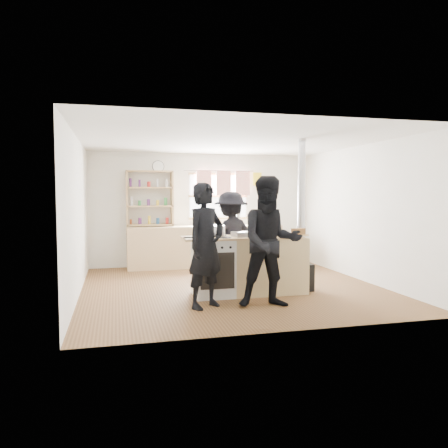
{
  "coord_description": "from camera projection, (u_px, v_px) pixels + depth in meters",
  "views": [
    {
      "loc": [
        -1.92,
        -7.16,
        1.61
      ],
      "look_at": [
        -0.16,
        -0.1,
        1.1
      ],
      "focal_mm": 35.0,
      "sensor_mm": 36.0,
      "label": 1
    }
  ],
  "objects": [
    {
      "name": "ground",
      "position": [
        232.0,
        287.0,
        7.51
      ],
      "size": [
        5.0,
        5.0,
        0.01
      ],
      "primitive_type": "cube",
      "color": "brown",
      "rests_on": "ground"
    },
    {
      "name": "back_counter",
      "position": [
        206.0,
        246.0,
        9.63
      ],
      "size": [
        3.4,
        0.55,
        0.9
      ],
      "primitive_type": "cube",
      "color": "tan",
      "rests_on": "ground"
    },
    {
      "name": "shelving_unit",
      "position": [
        150.0,
        198.0,
        9.38
      ],
      "size": [
        1.0,
        0.28,
        1.2
      ],
      "color": "tan",
      "rests_on": "back_counter"
    },
    {
      "name": "thermos",
      "position": [
        238.0,
        218.0,
        9.76
      ],
      "size": [
        0.1,
        0.1,
        0.31
      ],
      "primitive_type": "cylinder",
      "color": "silver",
      "rests_on": "back_counter"
    },
    {
      "name": "cooking_island",
      "position": [
        249.0,
        265.0,
        6.98
      ],
      "size": [
        1.97,
        0.64,
        0.93
      ],
      "color": "silver",
      "rests_on": "ground"
    },
    {
      "name": "skillet_greens",
      "position": [
        203.0,
        236.0,
        6.66
      ],
      "size": [
        0.41,
        0.41,
        0.05
      ],
      "color": "black",
      "rests_on": "cooking_island"
    },
    {
      "name": "roast_tray",
      "position": [
        245.0,
        234.0,
        6.89
      ],
      "size": [
        0.4,
        0.32,
        0.08
      ],
      "color": "silver",
      "rests_on": "cooking_island"
    },
    {
      "name": "stockpot_stove",
      "position": [
        218.0,
        231.0,
        6.95
      ],
      "size": [
        0.24,
        0.24,
        0.2
      ],
      "color": "silver",
      "rests_on": "cooking_island"
    },
    {
      "name": "stockpot_counter",
      "position": [
        268.0,
        230.0,
        7.04
      ],
      "size": [
        0.27,
        0.27,
        0.21
      ],
      "color": "silver",
      "rests_on": "cooking_island"
    },
    {
      "name": "bread_board",
      "position": [
        298.0,
        233.0,
        7.01
      ],
      "size": [
        0.33,
        0.29,
        0.12
      ],
      "color": "tan",
      "rests_on": "cooking_island"
    },
    {
      "name": "flue_heater",
      "position": [
        301.0,
        251.0,
        7.24
      ],
      "size": [
        0.35,
        0.35,
        2.5
      ],
      "color": "black",
      "rests_on": "ground"
    },
    {
      "name": "person_near_left",
      "position": [
        206.0,
        246.0,
        6.12
      ],
      "size": [
        0.77,
        0.7,
        1.76
      ],
      "primitive_type": "imported",
      "rotation": [
        0.0,
        0.0,
        0.58
      ],
      "color": "black",
      "rests_on": "ground"
    },
    {
      "name": "person_near_right",
      "position": [
        270.0,
        242.0,
        6.15
      ],
      "size": [
        0.99,
        0.82,
        1.86
      ],
      "primitive_type": "imported",
      "rotation": [
        0.0,
        0.0,
        -0.14
      ],
      "color": "black",
      "rests_on": "ground"
    },
    {
      "name": "person_far",
      "position": [
        231.0,
        237.0,
        7.93
      ],
      "size": [
        1.21,
        0.95,
        1.64
      ],
      "primitive_type": "imported",
      "rotation": [
        0.0,
        0.0,
        3.5
      ],
      "color": "black",
      "rests_on": "ground"
    }
  ]
}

